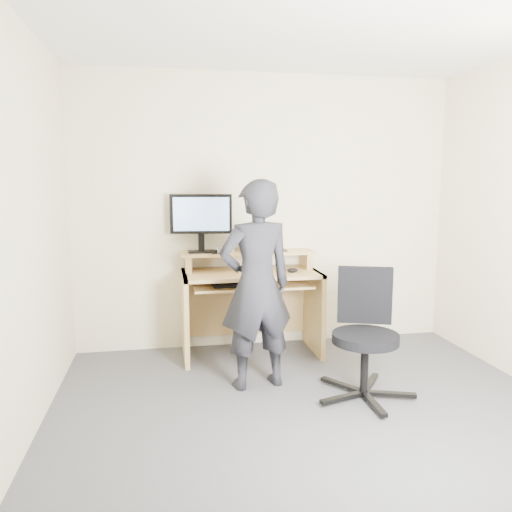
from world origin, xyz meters
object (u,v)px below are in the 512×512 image
object	(u,v)px
monitor	(201,218)
person	(256,285)
desk	(249,292)
office_chair	(365,329)

from	to	relation	value
monitor	person	size ratio (longest dim) A/B	0.35
desk	monitor	world-z (taller)	monitor
desk	office_chair	size ratio (longest dim) A/B	1.34
desk	person	distance (m)	0.82
desk	person	bearing A→B (deg)	-96.07
office_chair	person	size ratio (longest dim) A/B	0.57
office_chair	person	distance (m)	0.84
monitor	office_chair	world-z (taller)	monitor
monitor	office_chair	bearing A→B (deg)	-39.53
monitor	person	xyz separation A→B (m)	(0.33, -0.86, -0.44)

